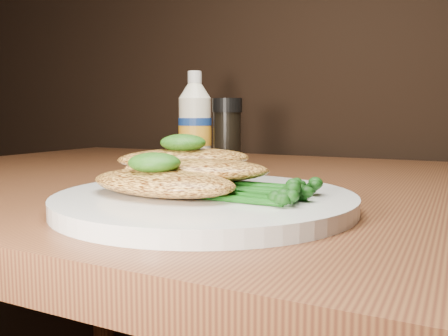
% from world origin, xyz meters
% --- Properties ---
extents(plate, '(0.30, 0.30, 0.02)m').
position_xyz_m(plate, '(0.09, 0.84, 0.76)').
color(plate, silver).
rests_on(plate, dining_table).
extents(chicken_front, '(0.16, 0.10, 0.03)m').
position_xyz_m(chicken_front, '(0.06, 0.81, 0.78)').
color(chicken_front, '#F0AE4C').
rests_on(chicken_front, plate).
extents(chicken_mid, '(0.17, 0.12, 0.02)m').
position_xyz_m(chicken_mid, '(0.07, 0.85, 0.79)').
color(chicken_mid, '#F0AE4C').
rests_on(chicken_mid, plate).
extents(chicken_back, '(0.16, 0.16, 0.02)m').
position_xyz_m(chicken_back, '(0.04, 0.88, 0.79)').
color(chicken_back, '#F0AE4C').
rests_on(chicken_back, plate).
extents(pesto_front, '(0.05, 0.05, 0.02)m').
position_xyz_m(pesto_front, '(0.05, 0.80, 0.80)').
color(pesto_front, black).
rests_on(pesto_front, chicken_front).
extents(pesto_back, '(0.05, 0.05, 0.02)m').
position_xyz_m(pesto_back, '(0.04, 0.88, 0.81)').
color(pesto_back, black).
rests_on(pesto_back, chicken_back).
extents(broccolini_bundle, '(0.16, 0.14, 0.02)m').
position_xyz_m(broccolini_bundle, '(0.13, 0.84, 0.78)').
color(broccolini_bundle, '#134D11').
rests_on(broccolini_bundle, plate).
extents(mayo_bottle, '(0.08, 0.08, 0.17)m').
position_xyz_m(mayo_bottle, '(-0.12, 1.17, 0.83)').
color(mayo_bottle, '#F2ECCE').
rests_on(mayo_bottle, dining_table).
extents(pepper_grinder, '(0.06, 0.06, 0.12)m').
position_xyz_m(pepper_grinder, '(-0.03, 1.12, 0.81)').
color(pepper_grinder, black).
rests_on(pepper_grinder, dining_table).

